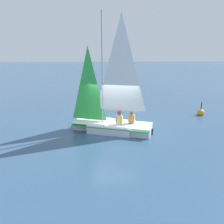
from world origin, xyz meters
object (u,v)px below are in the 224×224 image
at_px(sailor_crew, 131,120).
at_px(sailor_helm, 119,121).
at_px(buoy_marker, 201,112).
at_px(sailboat_main, 112,116).

bearing_deg(sailor_crew, sailor_helm, 31.40).
distance_m(sailor_crew, buoy_marker, 6.06).
distance_m(sailboat_main, buoy_marker, 6.92).
relative_size(sailboat_main, sailor_helm, 5.26).
xyz_separation_m(sailor_crew, buoy_marker, (2.51, -5.50, -0.44)).
bearing_deg(sailor_helm, sailor_crew, -148.60).
bearing_deg(sailor_crew, sailboat_main, 11.48).
height_order(sailboat_main, sailor_helm, sailboat_main).
relative_size(sailor_helm, sailor_crew, 1.00).
bearing_deg(sailboat_main, sailor_crew, -168.52).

